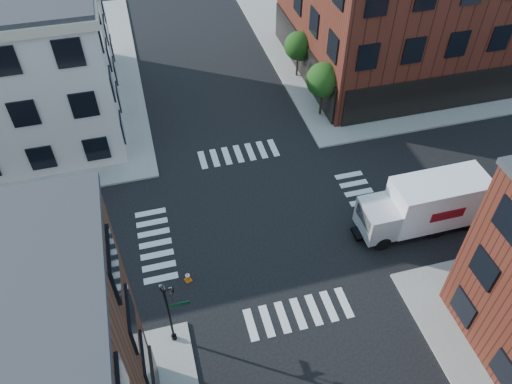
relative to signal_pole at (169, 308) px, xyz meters
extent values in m
plane|color=black|center=(6.72, 6.68, -2.86)|extent=(120.00, 120.00, 0.00)
cube|color=gray|center=(27.72, 27.68, -2.78)|extent=(30.00, 30.00, 0.15)
cylinder|color=black|center=(14.22, 16.68, -1.97)|extent=(0.18, 0.18, 1.47)
cylinder|color=black|center=(14.22, 16.68, -1.24)|extent=(0.12, 0.12, 1.47)
sphere|color=#11350E|center=(14.22, 16.68, 0.44)|extent=(2.69, 2.69, 2.69)
sphere|color=#11350E|center=(14.47, 16.58, -0.10)|extent=(1.85, 1.85, 1.85)
cylinder|color=black|center=(14.22, 22.68, -2.04)|extent=(0.18, 0.18, 1.33)
cylinder|color=black|center=(14.22, 22.68, -1.38)|extent=(0.12, 0.12, 1.33)
sphere|color=#11350E|center=(14.22, 22.68, 0.14)|extent=(2.43, 2.43, 2.43)
sphere|color=#11350E|center=(14.47, 22.58, -0.35)|extent=(1.67, 1.67, 1.67)
cylinder|color=black|center=(-0.08, -0.12, -0.56)|extent=(0.12, 0.12, 4.60)
cylinder|color=black|center=(-0.08, -0.12, -2.56)|extent=(0.28, 0.28, 0.30)
cube|color=#053819|center=(0.47, -0.12, 0.29)|extent=(1.10, 0.03, 0.22)
cube|color=#053819|center=(-0.08, 0.43, 0.54)|extent=(0.03, 1.10, 0.22)
imported|color=black|center=(0.27, -0.02, 1.04)|extent=(0.22, 0.18, 1.10)
imported|color=black|center=(-0.18, 0.23, 1.04)|extent=(0.18, 0.22, 1.10)
cube|color=white|center=(16.93, 3.80, -0.73)|extent=(5.88, 2.55, 3.14)
cube|color=maroon|center=(16.94, 2.52, -0.73)|extent=(2.23, 0.05, 0.71)
cube|color=maroon|center=(16.93, 5.09, -0.73)|extent=(2.23, 0.05, 0.71)
cube|color=silver|center=(13.09, 3.79, -1.29)|extent=(2.03, 2.44, 2.02)
cube|color=black|center=(12.13, 3.79, -0.93)|extent=(0.11, 1.92, 0.91)
cube|color=black|center=(15.72, 3.80, -2.35)|extent=(8.10, 1.04, 0.25)
cylinder|color=black|center=(13.09, 2.73, -2.35)|extent=(1.01, 0.36, 1.01)
cylinder|color=black|center=(13.08, 4.85, -2.35)|extent=(1.01, 0.36, 1.01)
cylinder|color=black|center=(16.73, 2.74, -2.35)|extent=(1.01, 0.36, 1.01)
cylinder|color=black|center=(16.73, 4.87, -2.35)|extent=(1.01, 0.36, 1.01)
cylinder|color=black|center=(19.16, 2.75, -2.35)|extent=(1.01, 0.36, 1.01)
cylinder|color=black|center=(19.15, 4.87, -2.35)|extent=(1.01, 0.36, 1.01)
cube|color=orange|center=(1.24, 3.45, -2.84)|extent=(0.48, 0.48, 0.04)
cone|color=orange|center=(1.24, 3.45, -2.52)|extent=(0.45, 0.45, 0.68)
cylinder|color=white|center=(1.24, 3.45, -2.42)|extent=(0.26, 0.26, 0.08)
camera|label=1|loc=(0.65, -13.94, 21.19)|focal=35.00mm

